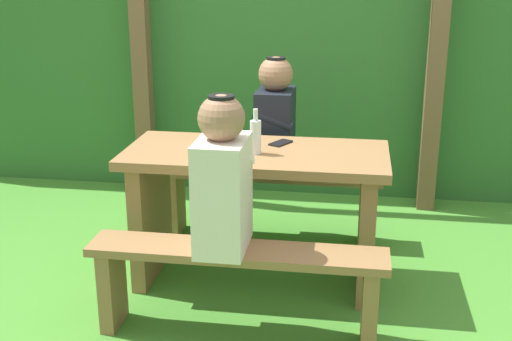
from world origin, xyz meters
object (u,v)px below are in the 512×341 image
(picnic_table, at_px, (256,194))
(person_white_shirt, at_px, (223,180))
(bottle_left, at_px, (256,136))
(bench_far, at_px, (270,190))
(cell_phone, at_px, (281,143))
(bench_near, at_px, (237,273))
(bottle_right, at_px, (221,136))
(drinking_glass, at_px, (226,134))
(person_black_coat, at_px, (275,120))

(picnic_table, relative_size, person_white_shirt, 1.95)
(picnic_table, height_order, bottle_left, bottle_left)
(picnic_table, bearing_deg, bench_far, 90.00)
(bottle_left, distance_m, cell_phone, 0.25)
(bench_near, xyz_separation_m, bottle_right, (-0.18, 0.52, 0.52))
(drinking_glass, relative_size, cell_phone, 0.70)
(bottle_left, height_order, cell_phone, bottle_left)
(bench_far, relative_size, cell_phone, 10.00)
(picnic_table, height_order, person_white_shirt, person_white_shirt)
(drinking_glass, height_order, cell_phone, drinking_glass)
(person_white_shirt, height_order, bottle_left, person_white_shirt)
(bench_far, distance_m, bottle_left, 0.83)
(picnic_table, height_order, bench_near, picnic_table)
(bottle_left, bearing_deg, drinking_glass, 136.16)
(picnic_table, xyz_separation_m, drinking_glass, (-0.19, 0.13, 0.29))
(bench_near, relative_size, bottle_left, 5.86)
(bench_near, height_order, cell_phone, cell_phone)
(bench_far, xyz_separation_m, cell_phone, (0.11, -0.43, 0.44))
(bench_near, xyz_separation_m, person_white_shirt, (-0.06, 0.00, 0.46))
(picnic_table, relative_size, bench_near, 1.00)
(bench_far, height_order, bottle_right, bottle_right)
(bench_far, bearing_deg, bottle_left, -89.45)
(bottle_left, relative_size, cell_phone, 1.71)
(bench_near, height_order, bench_far, same)
(bench_near, bearing_deg, person_white_shirt, 176.95)
(bench_far, bearing_deg, bench_near, -90.00)
(picnic_table, relative_size, bottle_left, 5.86)
(picnic_table, height_order, drinking_glass, drinking_glass)
(picnic_table, distance_m, bench_near, 0.61)
(bench_far, bearing_deg, drinking_glass, -112.35)
(picnic_table, xyz_separation_m, person_white_shirt, (-0.06, -0.58, 0.27))
(bottle_right, bearing_deg, drinking_glass, 92.72)
(picnic_table, relative_size, bench_far, 1.00)
(person_black_coat, distance_m, bottle_right, 0.68)
(person_black_coat, xyz_separation_m, drinking_glass, (-0.22, -0.45, 0.02))
(bench_far, xyz_separation_m, person_black_coat, (0.03, -0.00, 0.46))
(picnic_table, xyz_separation_m, bench_far, (0.00, 0.58, -0.19))
(person_white_shirt, bearing_deg, bench_far, 86.94)
(person_black_coat, distance_m, cell_phone, 0.44)
(bottle_left, bearing_deg, bench_near, -90.67)
(person_white_shirt, relative_size, cell_phone, 5.14)
(cell_phone, bearing_deg, picnic_table, -98.03)
(bench_near, distance_m, cell_phone, 0.86)
(person_black_coat, bearing_deg, bottle_left, -92.11)
(bench_near, bearing_deg, drinking_glass, 104.67)
(bench_near, distance_m, bottle_left, 0.75)
(person_white_shirt, height_order, drinking_glass, person_white_shirt)
(picnic_table, bearing_deg, bench_near, -90.00)
(bench_near, xyz_separation_m, drinking_glass, (-0.19, 0.71, 0.48))
(bottle_right, relative_size, cell_phone, 1.62)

